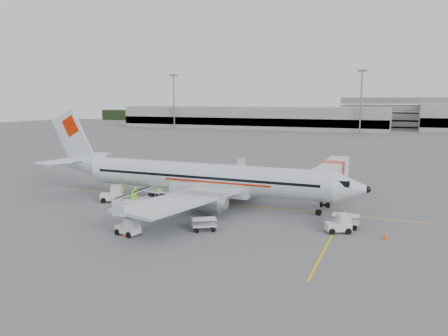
{
  "coord_description": "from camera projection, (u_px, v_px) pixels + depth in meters",
  "views": [
    {
      "loc": [
        19.13,
        -44.83,
        11.66
      ],
      "look_at": [
        0.0,
        2.0,
        3.8
      ],
      "focal_mm": 35.0,
      "sensor_mm": 36.0,
      "label": 1
    }
  ],
  "objects": [
    {
      "name": "crew_d",
      "position": [
        133.0,
        198.0,
        48.97
      ],
      "size": [
        1.05,
        0.88,
        1.68
      ],
      "primitive_type": "imported",
      "rotation": [
        0.0,
        0.0,
        3.72
      ],
      "color": "#93EE22",
      "rests_on": "ground"
    },
    {
      "name": "terminal_west",
      "position": [
        251.0,
        118.0,
        183.12
      ],
      "size": [
        110.0,
        22.0,
        9.0
      ],
      "primitive_type": null,
      "color": "gray",
      "rests_on": "ground"
    },
    {
      "name": "treeline",
      "position": [
        360.0,
        119.0,
        209.56
      ],
      "size": [
        300.0,
        3.0,
        6.0
      ],
      "primitive_type": null,
      "color": "black",
      "rests_on": "ground"
    },
    {
      "name": "cart_loaded_a",
      "position": [
        156.0,
        196.0,
        50.61
      ],
      "size": [
        2.62,
        1.88,
        1.24
      ],
      "primitive_type": null,
      "rotation": [
        0.0,
        0.0,
        -0.22
      ],
      "color": "silver",
      "rests_on": "ground"
    },
    {
      "name": "crew_a",
      "position": [
        135.0,
        194.0,
        50.62
      ],
      "size": [
        0.66,
        0.46,
        1.71
      ],
      "primitive_type": "imported",
      "rotation": [
        0.0,
        0.0,
        0.09
      ],
      "color": "#93EE22",
      "rests_on": "ground"
    },
    {
      "name": "crew_b",
      "position": [
        121.0,
        190.0,
        52.96
      ],
      "size": [
        0.99,
        1.05,
        1.71
      ],
      "primitive_type": "imported",
      "rotation": [
        0.0,
        0.0,
        -1.02
      ],
      "color": "#93EE22",
      "rests_on": "ground"
    },
    {
      "name": "stripe_lead",
      "position": [
        217.0,
        203.0,
        49.94
      ],
      "size": [
        44.0,
        0.2,
        0.01
      ],
      "primitive_type": "cube",
      "color": "yellow",
      "rests_on": "ground"
    },
    {
      "name": "stripe_cross",
      "position": [
        331.0,
        238.0,
        37.39
      ],
      "size": [
        0.2,
        20.0,
        0.01
      ],
      "primitive_type": "cube",
      "color": "yellow",
      "rests_on": "ground"
    },
    {
      "name": "cone_stbd",
      "position": [
        125.0,
        233.0,
        37.8
      ],
      "size": [
        0.39,
        0.39,
        0.64
      ],
      "primitive_type": "cone",
      "color": "#FF4C0C",
      "rests_on": "ground"
    },
    {
      "name": "parking_garage",
      "position": [
        418.0,
        111.0,
        185.89
      ],
      "size": [
        62.0,
        24.0,
        14.0
      ],
      "primitive_type": null,
      "color": "slate",
      "rests_on": "ground"
    },
    {
      "name": "mast_center",
      "position": [
        361.0,
        102.0,
        154.33
      ],
      "size": [
        3.2,
        1.2,
        22.0
      ],
      "primitive_type": null,
      "color": "slate",
      "rests_on": "ground"
    },
    {
      "name": "cone_port",
      "position": [
        245.0,
        173.0,
        68.97
      ],
      "size": [
        0.34,
        0.34,
        0.55
      ],
      "primitive_type": "cone",
      "color": "#FF4C0C",
      "rests_on": "ground"
    },
    {
      "name": "mast_west",
      "position": [
        174.0,
        102.0,
        182.36
      ],
      "size": [
        3.2,
        1.2,
        22.0
      ],
      "primitive_type": null,
      "color": "slate",
      "rests_on": "ground"
    },
    {
      "name": "jet_bridge",
      "position": [
        333.0,
        179.0,
        53.17
      ],
      "size": [
        3.07,
        16.36,
        4.29
      ],
      "primitive_type": null,
      "rotation": [
        0.0,
        0.0,
        -0.0
      ],
      "color": "silver",
      "rests_on": "ground"
    },
    {
      "name": "cart_empty_a",
      "position": [
        204.0,
        225.0,
        39.35
      ],
      "size": [
        2.53,
        2.26,
        1.14
      ],
      "primitive_type": null,
      "rotation": [
        0.0,
        0.0,
        0.57
      ],
      "color": "silver",
      "rests_on": "ground"
    },
    {
      "name": "ground",
      "position": [
        217.0,
        203.0,
        49.95
      ],
      "size": [
        360.0,
        360.0,
        0.0
      ],
      "primitive_type": "plane",
      "color": "#56595B"
    },
    {
      "name": "tug_fore",
      "position": [
        338.0,
        223.0,
        38.78
      ],
      "size": [
        2.48,
        2.05,
        1.67
      ],
      "primitive_type": null,
      "rotation": [
        0.0,
        0.0,
        0.45
      ],
      "color": "silver",
      "rests_on": "ground"
    },
    {
      "name": "tug_mid",
      "position": [
        128.0,
        226.0,
        38.1
      ],
      "size": [
        2.3,
        1.62,
        1.62
      ],
      "primitive_type": null,
      "rotation": [
        0.0,
        0.0,
        -0.21
      ],
      "color": "silver",
      "rests_on": "ground"
    },
    {
      "name": "cart_empty_b",
      "position": [
        346.0,
        221.0,
        40.22
      ],
      "size": [
        2.45,
        1.5,
        1.25
      ],
      "primitive_type": null,
      "rotation": [
        0.0,
        0.0,
        0.04
      ],
      "color": "silver",
      "rests_on": "ground"
    },
    {
      "name": "crew_c",
      "position": [
        160.0,
        196.0,
        50.27
      ],
      "size": [
        0.84,
        1.15,
        1.6
      ],
      "primitive_type": "imported",
      "rotation": [
        0.0,
        0.0,
        1.83
      ],
      "color": "#93EE22",
      "rests_on": "ground"
    },
    {
      "name": "aircraft",
      "position": [
        204.0,
        158.0,
        48.74
      ],
      "size": [
        38.3,
        30.15,
        10.49
      ],
      "primitive_type": null,
      "rotation": [
        0.0,
        0.0,
        -0.01
      ],
      "color": "silver",
      "rests_on": "ground"
    },
    {
      "name": "cone_nose",
      "position": [
        386.0,
        235.0,
        36.93
      ],
      "size": [
        0.41,
        0.41,
        0.68
      ],
      "primitive_type": "cone",
      "color": "#FF4C0C",
      "rests_on": "ground"
    },
    {
      "name": "belt_loader",
      "position": [
        134.0,
        193.0,
        49.35
      ],
      "size": [
        5.06,
        3.45,
        2.57
      ],
      "primitive_type": null,
      "rotation": [
        0.0,
        0.0,
        0.39
      ],
      "color": "silver",
      "rests_on": "ground"
    },
    {
      "name": "cart_loaded_b",
      "position": [
        167.0,
        197.0,
        50.03
      ],
      "size": [
        2.66,
        1.71,
        1.33
      ],
      "primitive_type": null,
      "rotation": [
        0.0,
        0.0,
        0.08
      ],
      "color": "silver",
      "rests_on": "ground"
    },
    {
      "name": "tug_aft",
      "position": [
        111.0,
        194.0,
        50.58
      ],
      "size": [
        2.82,
        2.4,
        1.89
      ],
      "primitive_type": null,
      "rotation": [
        0.0,
        0.0,
        0.5
      ],
      "color": "silver",
      "rests_on": "ground"
    }
  ]
}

